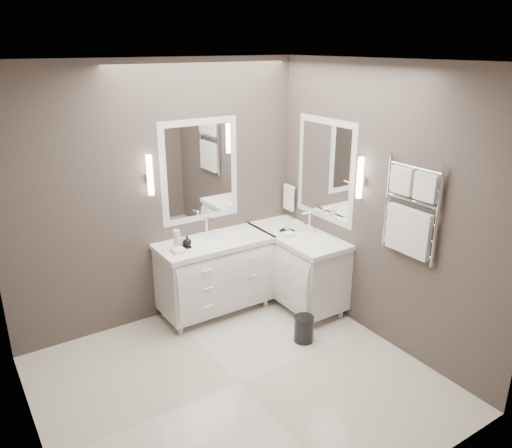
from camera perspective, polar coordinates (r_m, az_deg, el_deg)
floor at (r=4.61m, az=-2.01°, el=-17.81°), size 3.20×3.00×0.01m
ceiling at (r=3.65m, az=-2.54°, el=18.13°), size 3.20×3.00×0.01m
wall_back at (r=5.21m, az=-10.83°, el=3.22°), size 3.20×0.01×2.70m
wall_front at (r=2.88m, az=13.72°, el=-11.38°), size 3.20×0.01×2.70m
wall_left at (r=3.47m, az=-25.76°, el=-7.25°), size 0.01×3.00×2.70m
wall_right at (r=4.90m, az=14.05°, el=1.90°), size 0.01×3.00×2.70m
vanity_back at (r=5.46m, az=-4.72°, el=-5.42°), size 1.24×0.59×0.97m
vanity_right at (r=5.65m, az=4.71°, el=-4.52°), size 0.59×1.24×0.97m
mirror_back at (r=5.32m, az=-6.42°, el=6.03°), size 0.90×0.02×1.10m
mirror_right at (r=5.39m, az=7.91°, el=6.13°), size 0.02×0.90×1.10m
sconce_back at (r=5.03m, az=-12.01°, el=5.40°), size 0.06×0.06×0.40m
sconce_right at (r=4.93m, az=11.79°, el=5.10°), size 0.06×0.06×0.40m
towel_bar_corner at (r=5.89m, az=3.77°, el=3.10°), size 0.03×0.22×0.30m
towel_ladder at (r=4.60m, az=17.22°, el=0.96°), size 0.06×0.58×0.90m
waste_bin at (r=5.11m, az=5.49°, el=-11.83°), size 0.21×0.21×0.27m
amenity_tray_back at (r=5.17m, az=-8.28°, el=-2.55°), size 0.16×0.14×0.02m
amenity_tray_right at (r=5.54m, az=3.61°, el=-0.77°), size 0.15×0.17×0.02m
water_bottle at (r=5.13m, az=-9.04°, el=-1.72°), size 0.09×0.09×0.20m
soap_bottle_a at (r=5.14m, az=-8.72°, el=-1.76°), size 0.08×0.08×0.13m
soap_bottle_b at (r=5.13m, az=-7.87°, el=-1.90°), size 0.10×0.10×0.11m
soap_bottle_c at (r=5.51m, az=3.63°, el=0.15°), size 0.08×0.08×0.17m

